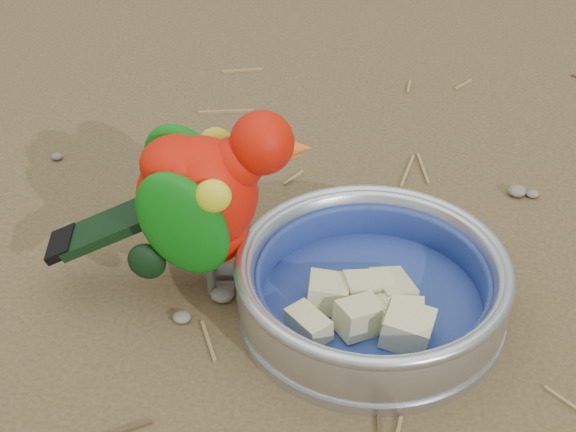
# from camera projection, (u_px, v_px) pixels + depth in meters

# --- Properties ---
(ground) EXTENTS (60.00, 60.00, 0.00)m
(ground) POSITION_uv_depth(u_px,v_px,m) (309.00, 295.00, 0.82)
(ground) COLOR brown
(food_bowl) EXTENTS (0.24, 0.24, 0.02)m
(food_bowl) POSITION_uv_depth(u_px,v_px,m) (371.00, 308.00, 0.79)
(food_bowl) COLOR #B2B2BA
(food_bowl) RESTS_ON ground
(bowl_wall) EXTENTS (0.24, 0.24, 0.04)m
(bowl_wall) POSITION_uv_depth(u_px,v_px,m) (373.00, 282.00, 0.77)
(bowl_wall) COLOR #B2B2BA
(bowl_wall) RESTS_ON food_bowl
(fruit_wedges) EXTENTS (0.14, 0.14, 0.03)m
(fruit_wedges) POSITION_uv_depth(u_px,v_px,m) (372.00, 288.00, 0.78)
(fruit_wedges) COLOR #CAC58D
(fruit_wedges) RESTS_ON food_bowl
(lory_parrot) EXTENTS (0.22, 0.12, 0.17)m
(lory_parrot) POSITION_uv_depth(u_px,v_px,m) (203.00, 208.00, 0.78)
(lory_parrot) COLOR red
(lory_parrot) RESTS_ON ground
(ground_debris) EXTENTS (0.90, 0.80, 0.01)m
(ground_debris) POSITION_uv_depth(u_px,v_px,m) (338.00, 236.00, 0.88)
(ground_debris) COLOR olive
(ground_debris) RESTS_ON ground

